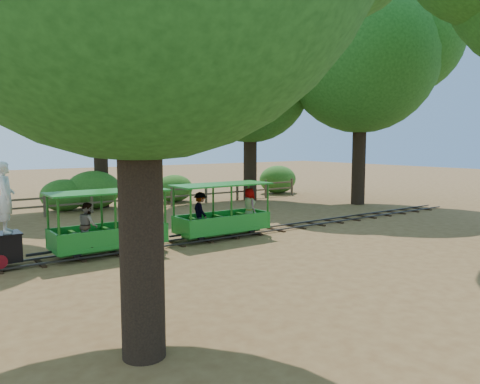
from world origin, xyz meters
TOP-DOWN VIEW (x-y plane):
  - ground at (0.00, 0.00)m, footprint 90.00×90.00m
  - track at (0.00, 0.00)m, footprint 22.00×1.00m
  - carriage_front at (-5.19, -0.02)m, footprint 3.27×1.34m
  - carriage_rear at (-1.30, 0.01)m, footprint 3.27×1.34m
  - oak_nc at (-2.03, 9.58)m, footprint 7.76×6.83m
  - oak_ne at (5.47, 7.59)m, footprint 8.02×7.05m
  - oak_e at (8.96, 3.10)m, footprint 9.47×8.33m
  - fence at (0.00, 8.00)m, footprint 18.10×0.10m
  - shrub_west at (-3.85, 9.30)m, footprint 2.11×1.63m
  - shrub_mid_w at (-2.48, 9.30)m, footprint 2.60×2.00m
  - shrub_mid_e at (1.82, 9.30)m, footprint 2.07×1.59m
  - shrub_east at (9.00, 9.30)m, footprint 2.47×1.90m

SIDE VIEW (x-z plane):
  - ground at x=0.00m, z-range 0.00..0.00m
  - track at x=0.00m, z-range 0.02..0.12m
  - fence at x=0.00m, z-range 0.08..1.08m
  - shrub_mid_e at x=1.82m, z-range 0.00..1.43m
  - shrub_west at x=-3.85m, z-range 0.00..1.46m
  - carriage_front at x=-5.19m, z-range -0.10..1.60m
  - carriage_rear at x=-1.30m, z-range -0.07..1.64m
  - shrub_east at x=9.00m, z-range 0.00..1.71m
  - shrub_mid_w at x=-2.48m, z-range 0.00..1.80m
  - oak_ne at x=5.47m, z-range 1.88..11.41m
  - oak_nc at x=-2.03m, z-range 2.27..12.39m
  - oak_e at x=8.96m, z-range 2.19..13.37m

